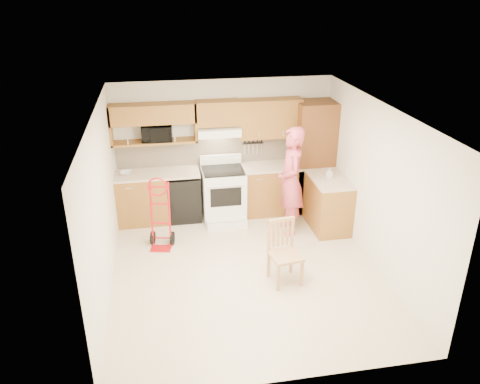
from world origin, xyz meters
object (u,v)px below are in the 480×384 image
object	(u,v)px
person	(291,181)
dining_chair	(286,253)
microwave	(157,133)
range	(224,191)
hand_truck	(160,217)

from	to	relation	value
person	dining_chair	bearing A→B (deg)	-13.52
microwave	range	size ratio (longest dim) A/B	0.46
microwave	range	world-z (taller)	microwave
range	dining_chair	bearing A→B (deg)	-74.84
person	hand_truck	world-z (taller)	person
person	microwave	bearing A→B (deg)	-110.28
microwave	hand_truck	size ratio (longest dim) A/B	0.46
dining_chair	hand_truck	bearing A→B (deg)	134.01
range	hand_truck	world-z (taller)	range
microwave	hand_truck	xyz separation A→B (m)	(-0.05, -1.14, -1.07)
microwave	hand_truck	bearing A→B (deg)	-88.77
microwave	range	xyz separation A→B (m)	(1.12, -0.30, -1.07)
person	dining_chair	xyz separation A→B (m)	(-0.47, -1.49, -0.48)
microwave	dining_chair	distance (m)	3.22
range	dining_chair	xyz separation A→B (m)	(0.59, -2.17, -0.09)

